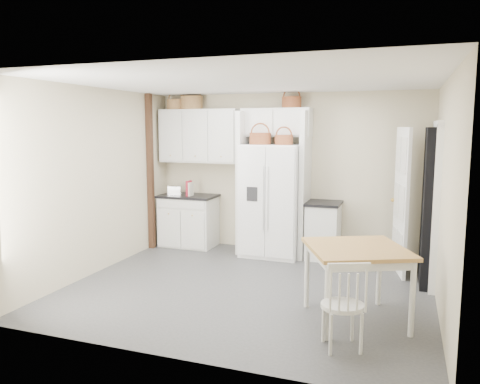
% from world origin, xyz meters
% --- Properties ---
extents(floor, '(4.50, 4.50, 0.00)m').
position_xyz_m(floor, '(0.00, 0.00, 0.00)').
color(floor, '#373739').
rests_on(floor, ground).
extents(ceiling, '(4.50, 4.50, 0.00)m').
position_xyz_m(ceiling, '(0.00, 0.00, 2.60)').
color(ceiling, white).
rests_on(ceiling, wall_back).
extents(wall_back, '(4.50, 0.00, 4.50)m').
position_xyz_m(wall_back, '(0.00, 2.00, 1.30)').
color(wall_back, beige).
rests_on(wall_back, floor).
extents(wall_left, '(0.00, 4.00, 4.00)m').
position_xyz_m(wall_left, '(-2.25, 0.00, 1.30)').
color(wall_left, beige).
rests_on(wall_left, floor).
extents(wall_right, '(0.00, 4.00, 4.00)m').
position_xyz_m(wall_right, '(2.25, 0.00, 1.30)').
color(wall_right, beige).
rests_on(wall_right, floor).
extents(refrigerator, '(0.92, 0.74, 1.78)m').
position_xyz_m(refrigerator, '(-0.15, 1.62, 0.89)').
color(refrigerator, white).
rests_on(refrigerator, floor).
extents(base_cab_left, '(0.92, 0.58, 0.85)m').
position_xyz_m(base_cab_left, '(-1.67, 1.70, 0.43)').
color(base_cab_left, silver).
rests_on(base_cab_left, floor).
extents(base_cab_right, '(0.49, 0.58, 0.85)m').
position_xyz_m(base_cab_right, '(0.66, 1.70, 0.43)').
color(base_cab_right, silver).
rests_on(base_cab_right, floor).
extents(dining_table, '(1.28, 1.28, 0.81)m').
position_xyz_m(dining_table, '(1.40, -0.61, 0.40)').
color(dining_table, '#A6782D').
rests_on(dining_table, floor).
extents(windsor_chair, '(0.51, 0.49, 0.82)m').
position_xyz_m(windsor_chair, '(1.35, -1.29, 0.41)').
color(windsor_chair, silver).
rests_on(windsor_chair, floor).
extents(counter_left, '(0.96, 0.62, 0.04)m').
position_xyz_m(counter_left, '(-1.67, 1.70, 0.87)').
color(counter_left, black).
rests_on(counter_left, base_cab_left).
extents(counter_right, '(0.52, 0.62, 0.04)m').
position_xyz_m(counter_right, '(0.66, 1.70, 0.87)').
color(counter_right, black).
rests_on(counter_right, base_cab_right).
extents(toaster, '(0.25, 0.18, 0.15)m').
position_xyz_m(toaster, '(-1.89, 1.62, 0.97)').
color(toaster, silver).
rests_on(toaster, counter_left).
extents(cookbook_red, '(0.04, 0.17, 0.26)m').
position_xyz_m(cookbook_red, '(-1.62, 1.62, 1.02)').
color(cookbook_red, maroon).
rests_on(cookbook_red, counter_left).
extents(cookbook_cream, '(0.04, 0.15, 0.23)m').
position_xyz_m(cookbook_cream, '(-1.59, 1.62, 1.01)').
color(cookbook_cream, beige).
rests_on(cookbook_cream, counter_left).
extents(basket_upper_a, '(0.31, 0.31, 0.17)m').
position_xyz_m(basket_upper_a, '(-1.95, 1.83, 2.44)').
color(basket_upper_a, brown).
rests_on(basket_upper_a, upper_cabinet).
extents(basket_upper_b, '(0.38, 0.38, 0.22)m').
position_xyz_m(basket_upper_b, '(-1.64, 1.83, 2.46)').
color(basket_upper_b, brown).
rests_on(basket_upper_b, upper_cabinet).
extents(basket_bridge_b, '(0.31, 0.31, 0.18)m').
position_xyz_m(basket_bridge_b, '(0.09, 1.83, 2.44)').
color(basket_bridge_b, maroon).
rests_on(basket_bridge_b, bridge_cabinet).
extents(basket_fridge_a, '(0.34, 0.34, 0.18)m').
position_xyz_m(basket_fridge_a, '(-0.33, 1.52, 1.87)').
color(basket_fridge_a, maroon).
rests_on(basket_fridge_a, refrigerator).
extents(basket_fridge_b, '(0.28, 0.28, 0.15)m').
position_xyz_m(basket_fridge_b, '(0.05, 1.52, 1.86)').
color(basket_fridge_b, maroon).
rests_on(basket_fridge_b, refrigerator).
extents(upper_cabinet, '(1.40, 0.34, 0.90)m').
position_xyz_m(upper_cabinet, '(-1.50, 1.83, 1.90)').
color(upper_cabinet, silver).
rests_on(upper_cabinet, wall_back).
extents(bridge_cabinet, '(1.12, 0.34, 0.45)m').
position_xyz_m(bridge_cabinet, '(-0.15, 1.83, 2.12)').
color(bridge_cabinet, silver).
rests_on(bridge_cabinet, wall_back).
extents(fridge_panel_left, '(0.08, 0.60, 2.30)m').
position_xyz_m(fridge_panel_left, '(-0.66, 1.70, 1.15)').
color(fridge_panel_left, silver).
rests_on(fridge_panel_left, floor).
extents(fridge_panel_right, '(0.08, 0.60, 2.30)m').
position_xyz_m(fridge_panel_right, '(0.36, 1.70, 1.15)').
color(fridge_panel_right, silver).
rests_on(fridge_panel_right, floor).
extents(trim_post, '(0.09, 0.09, 2.60)m').
position_xyz_m(trim_post, '(-2.20, 1.35, 1.30)').
color(trim_post, '#331E10').
rests_on(trim_post, floor).
extents(doorway_void, '(0.18, 0.85, 2.05)m').
position_xyz_m(doorway_void, '(2.16, 1.00, 1.02)').
color(doorway_void, black).
rests_on(doorway_void, floor).
extents(door_slab, '(0.21, 0.79, 2.05)m').
position_xyz_m(door_slab, '(1.80, 1.33, 1.02)').
color(door_slab, white).
rests_on(door_slab, floor).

